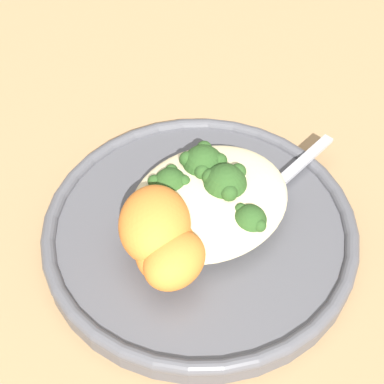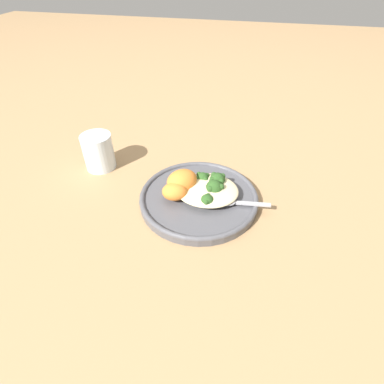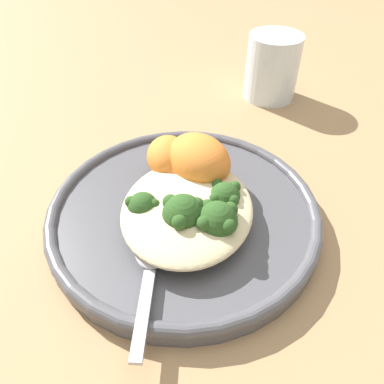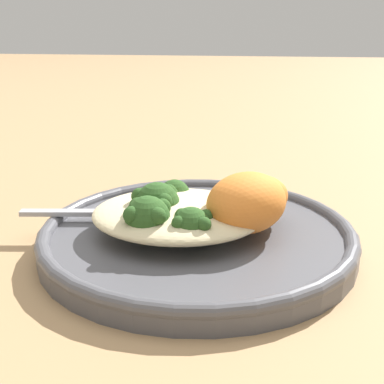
{
  "view_description": "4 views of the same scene",
  "coord_description": "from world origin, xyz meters",
  "px_view_note": "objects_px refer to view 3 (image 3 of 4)",
  "views": [
    {
      "loc": [
        0.2,
        0.25,
        0.43
      ],
      "look_at": [
        -0.01,
        0.01,
        0.05
      ],
      "focal_mm": 60.0,
      "sensor_mm": 36.0,
      "label": 1
    },
    {
      "loc": [
        -0.11,
        0.5,
        0.44
      ],
      "look_at": [
        0.0,
        0.03,
        0.04
      ],
      "focal_mm": 28.0,
      "sensor_mm": 36.0,
      "label": 2
    },
    {
      "loc": [
        -0.26,
        -0.03,
        0.27
      ],
      "look_at": [
        -0.01,
        0.01,
        0.04
      ],
      "focal_mm": 35.0,
      "sensor_mm": 36.0,
      "label": 3
    },
    {
      "loc": [
        0.03,
        -0.38,
        0.19
      ],
      "look_at": [
        -0.01,
        -0.0,
        0.06
      ],
      "focal_mm": 50.0,
      "sensor_mm": 36.0,
      "label": 4
    }
  ],
  "objects_px": {
    "broccoli_stalk_1": "(185,206)",
    "water_glass": "(272,67)",
    "sweet_potato_chunk_2": "(168,156)",
    "quinoa_mound": "(187,208)",
    "broccoli_stalk_3": "(211,191)",
    "plate": "(184,212)",
    "broccoli_stalk_0": "(152,203)",
    "sweet_potato_chunk_0": "(180,161)",
    "spoon": "(151,260)",
    "sweet_potato_chunk_1": "(199,160)",
    "broccoli_stalk_2": "(212,215)"
  },
  "relations": [
    {
      "from": "broccoli_stalk_0",
      "to": "water_glass",
      "type": "bearing_deg",
      "value": -164.92
    },
    {
      "from": "sweet_potato_chunk_1",
      "to": "spoon",
      "type": "bearing_deg",
      "value": 169.26
    },
    {
      "from": "broccoli_stalk_1",
      "to": "broccoli_stalk_2",
      "type": "height_order",
      "value": "broccoli_stalk_1"
    },
    {
      "from": "sweet_potato_chunk_1",
      "to": "spoon",
      "type": "height_order",
      "value": "sweet_potato_chunk_1"
    },
    {
      "from": "water_glass",
      "to": "sweet_potato_chunk_0",
      "type": "bearing_deg",
      "value": 158.51
    },
    {
      "from": "quinoa_mound",
      "to": "sweet_potato_chunk_2",
      "type": "xyz_separation_m",
      "value": [
        0.06,
        0.03,
        0.01
      ]
    },
    {
      "from": "broccoli_stalk_2",
      "to": "plate",
      "type": "bearing_deg",
      "value": -160.88
    },
    {
      "from": "sweet_potato_chunk_0",
      "to": "broccoli_stalk_2",
      "type": "bearing_deg",
      "value": -149.46
    },
    {
      "from": "plate",
      "to": "water_glass",
      "type": "xyz_separation_m",
      "value": [
        0.27,
        -0.08,
        0.03
      ]
    },
    {
      "from": "broccoli_stalk_2",
      "to": "sweet_potato_chunk_1",
      "type": "relative_size",
      "value": 1.25
    },
    {
      "from": "water_glass",
      "to": "spoon",
      "type": "bearing_deg",
      "value": 165.12
    },
    {
      "from": "broccoli_stalk_2",
      "to": "broccoli_stalk_3",
      "type": "distance_m",
      "value": 0.03
    },
    {
      "from": "broccoli_stalk_3",
      "to": "sweet_potato_chunk_2",
      "type": "distance_m",
      "value": 0.06
    },
    {
      "from": "broccoli_stalk_0",
      "to": "sweet_potato_chunk_2",
      "type": "distance_m",
      "value": 0.06
    },
    {
      "from": "broccoli_stalk_1",
      "to": "water_glass",
      "type": "bearing_deg",
      "value": 160.72
    },
    {
      "from": "broccoli_stalk_2",
      "to": "broccoli_stalk_3",
      "type": "xyz_separation_m",
      "value": [
        0.03,
        0.0,
        -0.0
      ]
    },
    {
      "from": "sweet_potato_chunk_0",
      "to": "water_glass",
      "type": "relative_size",
      "value": 0.66
    },
    {
      "from": "quinoa_mound",
      "to": "broccoli_stalk_2",
      "type": "height_order",
      "value": "broccoli_stalk_2"
    },
    {
      "from": "quinoa_mound",
      "to": "broccoli_stalk_0",
      "type": "relative_size",
      "value": 1.95
    },
    {
      "from": "sweet_potato_chunk_1",
      "to": "broccoli_stalk_2",
      "type": "bearing_deg",
      "value": -161.47
    },
    {
      "from": "broccoli_stalk_2",
      "to": "water_glass",
      "type": "distance_m",
      "value": 0.3
    },
    {
      "from": "plate",
      "to": "sweet_potato_chunk_0",
      "type": "distance_m",
      "value": 0.05
    },
    {
      "from": "quinoa_mound",
      "to": "plate",
      "type": "bearing_deg",
      "value": 22.05
    },
    {
      "from": "quinoa_mound",
      "to": "sweet_potato_chunk_2",
      "type": "distance_m",
      "value": 0.07
    },
    {
      "from": "broccoli_stalk_0",
      "to": "broccoli_stalk_1",
      "type": "relative_size",
      "value": 0.68
    },
    {
      "from": "sweet_potato_chunk_0",
      "to": "sweet_potato_chunk_2",
      "type": "relative_size",
      "value": 1.12
    },
    {
      "from": "plate",
      "to": "broccoli_stalk_0",
      "type": "relative_size",
      "value": 3.68
    },
    {
      "from": "water_glass",
      "to": "sweet_potato_chunk_2",
      "type": "bearing_deg",
      "value": 155.34
    },
    {
      "from": "sweet_potato_chunk_0",
      "to": "broccoli_stalk_1",
      "type": "bearing_deg",
      "value": -165.87
    },
    {
      "from": "broccoli_stalk_3",
      "to": "sweet_potato_chunk_2",
      "type": "relative_size",
      "value": 1.44
    },
    {
      "from": "quinoa_mound",
      "to": "sweet_potato_chunk_2",
      "type": "bearing_deg",
      "value": 26.3
    },
    {
      "from": "broccoli_stalk_2",
      "to": "water_glass",
      "type": "height_order",
      "value": "water_glass"
    },
    {
      "from": "broccoli_stalk_0",
      "to": "sweet_potato_chunk_0",
      "type": "bearing_deg",
      "value": -158.94
    },
    {
      "from": "plate",
      "to": "broccoli_stalk_1",
      "type": "distance_m",
      "value": 0.03
    },
    {
      "from": "broccoli_stalk_1",
      "to": "sweet_potato_chunk_2",
      "type": "distance_m",
      "value": 0.07
    },
    {
      "from": "broccoli_stalk_0",
      "to": "broccoli_stalk_2",
      "type": "distance_m",
      "value": 0.06
    },
    {
      "from": "sweet_potato_chunk_1",
      "to": "sweet_potato_chunk_2",
      "type": "bearing_deg",
      "value": 76.72
    },
    {
      "from": "sweet_potato_chunk_2",
      "to": "spoon",
      "type": "xyz_separation_m",
      "value": [
        -0.12,
        -0.01,
        -0.01
      ]
    },
    {
      "from": "broccoli_stalk_2",
      "to": "water_glass",
      "type": "relative_size",
      "value": 0.98
    },
    {
      "from": "spoon",
      "to": "water_glass",
      "type": "height_order",
      "value": "water_glass"
    },
    {
      "from": "water_glass",
      "to": "broccoli_stalk_3",
      "type": "bearing_deg",
      "value": 168.57
    },
    {
      "from": "broccoli_stalk_0",
      "to": "water_glass",
      "type": "height_order",
      "value": "water_glass"
    },
    {
      "from": "broccoli_stalk_0",
      "to": "quinoa_mound",
      "type": "bearing_deg",
      "value": 124.34
    },
    {
      "from": "broccoli_stalk_2",
      "to": "broccoli_stalk_1",
      "type": "bearing_deg",
      "value": -135.0
    },
    {
      "from": "broccoli_stalk_3",
      "to": "sweet_potato_chunk_1",
      "type": "xyz_separation_m",
      "value": [
        0.03,
        0.02,
        0.01
      ]
    },
    {
      "from": "plate",
      "to": "broccoli_stalk_0",
      "type": "distance_m",
      "value": 0.04
    },
    {
      "from": "plate",
      "to": "sweet_potato_chunk_0",
      "type": "bearing_deg",
      "value": 14.27
    },
    {
      "from": "broccoli_stalk_0",
      "to": "spoon",
      "type": "height_order",
      "value": "broccoli_stalk_0"
    },
    {
      "from": "broccoli_stalk_3",
      "to": "quinoa_mound",
      "type": "bearing_deg",
      "value": -95.45
    },
    {
      "from": "sweet_potato_chunk_0",
      "to": "sweet_potato_chunk_1",
      "type": "xyz_separation_m",
      "value": [
        -0.0,
        -0.02,
        0.01
      ]
    }
  ]
}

